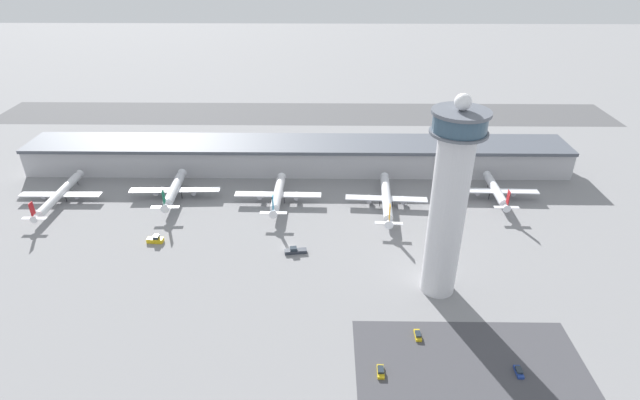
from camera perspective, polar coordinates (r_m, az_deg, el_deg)
The scene contains 15 objects.
ground_plane at distance 190.35m, azimuth -3.63°, elevation -5.45°, with size 1000.00×1000.00×0.00m, color gray.
terminal_building at distance 248.18m, azimuth -2.58°, elevation 5.08°, with size 263.43×25.00×14.42m.
runway_strip at distance 329.64m, azimuth -1.77°, elevation 9.83°, with size 395.14×44.00×0.01m, color #515154.
control_tower at distance 156.35m, azimuth 14.55°, elevation 0.10°, with size 16.67×16.67×67.06m.
parking_lot_surface at distance 149.91m, azimuth 17.06°, elevation -18.35°, with size 64.00×40.00×0.01m, color #424247.
airplane_gate_alpha at distance 246.87m, azimuth -27.66°, elevation 0.56°, with size 35.62×43.63×11.18m.
airplane_gate_bravo at distance 230.50m, azimuth -16.31°, elevation 1.14°, with size 40.07×34.97×13.30m.
airplane_gate_charlie at distance 217.98m, azimuth -4.84°, elevation 0.66°, with size 37.88×35.39×12.93m.
airplane_gate_delta at distance 216.81m, azimuth 7.60°, elevation 0.18°, with size 35.51×44.30×12.42m.
airplane_gate_echo at distance 233.80m, azimuth 19.47°, elevation 1.01°, with size 37.80×33.16×12.32m.
service_truck_catering at distance 202.66m, azimuth -18.30°, elevation -4.33°, with size 6.33×2.94×3.16m.
service_truck_fuel at distance 186.94m, azimuth -2.84°, elevation -5.83°, with size 8.47×3.59×2.42m.
car_white_wagon at distance 155.88m, azimuth 11.11°, elevation -14.91°, with size 1.82×4.63×1.44m.
car_grey_coupe at distance 153.42m, azimuth 21.76°, elevation -17.75°, with size 1.83×4.48×1.41m.
car_yellow_taxi at distance 144.47m, azimuth 6.94°, elevation -18.86°, with size 2.04×4.63×1.54m.
Camera 1 is at (14.00, -156.92, 106.83)m, focal length 28.00 mm.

